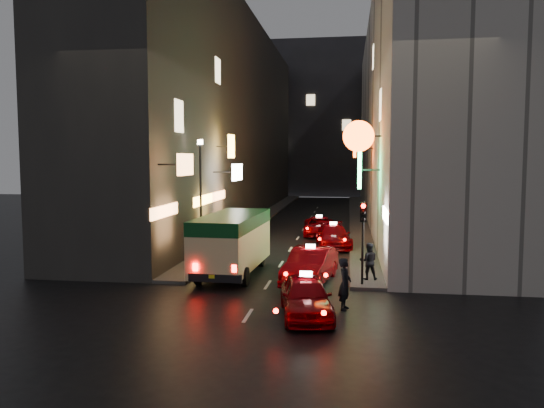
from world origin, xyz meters
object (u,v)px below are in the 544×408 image
at_px(minibus, 232,237).
at_px(pedestrian_crossing, 345,280).
at_px(taxi_near, 306,293).
at_px(lamp_post, 201,191).
at_px(traffic_light, 363,225).

distance_m(minibus, pedestrian_crossing, 7.26).
bearing_deg(pedestrian_crossing, taxi_near, 139.01).
bearing_deg(taxi_near, minibus, 123.00).
bearing_deg(lamp_post, minibus, -50.67).
bearing_deg(pedestrian_crossing, traffic_light, -1.51).
bearing_deg(taxi_near, pedestrian_crossing, 38.33).
bearing_deg(traffic_light, pedestrian_crossing, -102.19).
bearing_deg(taxi_near, lamp_post, 125.11).
height_order(taxi_near, traffic_light, traffic_light).
height_order(taxi_near, lamp_post, lamp_post).
xyz_separation_m(minibus, lamp_post, (-2.28, 2.78, 1.94)).
distance_m(pedestrian_crossing, lamp_post, 11.12).
relative_size(traffic_light, lamp_post, 0.56).
xyz_separation_m(pedestrian_crossing, traffic_light, (0.70, 3.24, 1.63)).
height_order(minibus, lamp_post, lamp_post).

